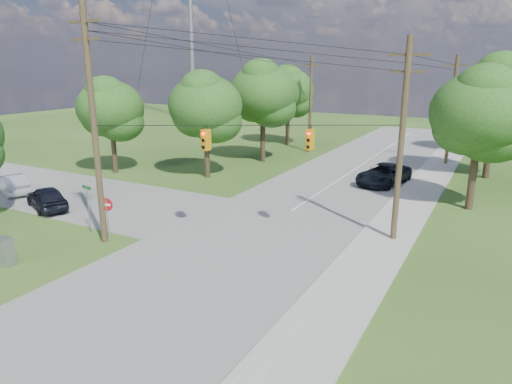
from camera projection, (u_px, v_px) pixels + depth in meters
The scene contains 23 objects.
ground at pixel (168, 261), 21.95m from camera, with size 140.00×140.00×0.00m, color #2C4C19.
main_road at pixel (254, 235), 25.25m from camera, with size 10.00×100.00×0.03m, color gray.
cross_road at pixel (3, 180), 37.19m from camera, with size 48.00×9.00×0.03m, color gray.
sidewalk_east at pixel (375, 258), 22.13m from camera, with size 2.60×100.00×0.12m, color #ABA7A0.
pole_sw at pixel (94, 125), 22.74m from camera, with size 2.00×0.32×12.00m.
pole_ne at pixel (402, 140), 23.12m from camera, with size 2.00×0.32×10.50m.
pole_north_e at pixel (452, 110), 41.79m from camera, with size 2.00×0.32×10.00m.
pole_north_w at pixel (310, 104), 48.22m from camera, with size 2.00×0.32×10.00m.
power_lines at pixel (298, 64), 28.54m from camera, with size 13.93×29.62×4.93m.
traffic_signals at pixel (258, 139), 23.03m from camera, with size 4.91×3.27×1.05m.
tree_w_near at pixel (206, 106), 36.72m from camera, with size 6.00×6.00×8.40m.
tree_w_mid at pixel (263, 93), 42.84m from camera, with size 6.40×6.40×9.22m.
tree_w_far at pixel (288, 91), 52.30m from camera, with size 6.00×6.00×8.73m.
tree_e_near at pixel (481, 113), 28.23m from camera, with size 6.20×6.20×8.81m.
tree_e_mid at pixel (497, 94), 36.26m from camera, with size 6.60×6.60×9.64m.
tree_e_far at pixel (489, 97), 47.13m from camera, with size 5.80×5.80×8.32m.
tree_cross_n at pixel (110, 108), 38.40m from camera, with size 5.60×5.60×7.91m.
car_cross_dark at pixel (47, 198), 29.65m from camera, with size 1.79×4.44×1.51m, color black.
car_cross_silver at pixel (12, 184), 33.26m from camera, with size 1.50×4.31×1.42m, color silver.
car_main_north at pixel (384, 174), 35.88m from camera, with size 2.62×5.67×1.58m, color black.
control_cabinet at pixel (5, 252), 21.33m from camera, with size 0.76×0.55×1.37m, color gray.
do_not_enter_sign at pixel (107, 209), 24.62m from camera, with size 0.72×0.23×2.23m.
street_name_sign at pixel (88, 203), 25.25m from camera, with size 0.82×0.17×2.75m.
Camera 1 is at (13.46, -15.70, 9.13)m, focal length 32.00 mm.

